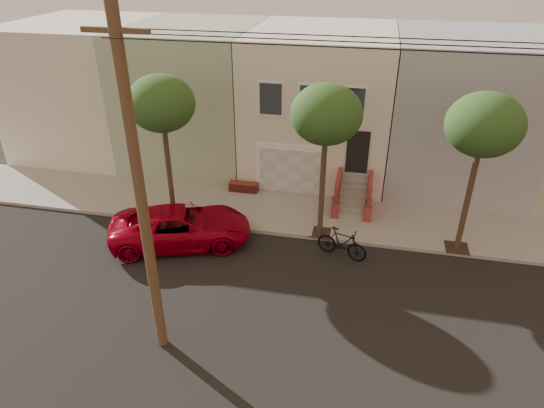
# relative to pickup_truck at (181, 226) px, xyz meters

# --- Properties ---
(ground) EXTENTS (90.00, 90.00, 0.00)m
(ground) POSITION_rel_pickup_truck_xyz_m (4.46, -2.20, -0.78)
(ground) COLOR black
(ground) RESTS_ON ground
(sidewalk) EXTENTS (40.00, 3.70, 0.15)m
(sidewalk) POSITION_rel_pickup_truck_xyz_m (4.46, 3.15, -0.70)
(sidewalk) COLOR gray
(sidewalk) RESTS_ON ground
(house_row) EXTENTS (33.10, 11.70, 7.00)m
(house_row) POSITION_rel_pickup_truck_xyz_m (4.46, 8.99, 2.87)
(house_row) COLOR beige
(house_row) RESTS_ON sidewalk
(tree_left) EXTENTS (2.70, 2.57, 6.30)m
(tree_left) POSITION_rel_pickup_truck_xyz_m (-1.04, 1.70, 4.48)
(tree_left) COLOR #2D2116
(tree_left) RESTS_ON sidewalk
(tree_mid) EXTENTS (2.70, 2.57, 6.30)m
(tree_mid) POSITION_rel_pickup_truck_xyz_m (5.46, 1.70, 4.48)
(tree_mid) COLOR #2D2116
(tree_mid) RESTS_ON sidewalk
(tree_right) EXTENTS (2.70, 2.57, 6.30)m
(tree_right) POSITION_rel_pickup_truck_xyz_m (10.96, 1.70, 4.48)
(tree_right) COLOR #2D2116
(tree_right) RESTS_ON sidewalk
(pickup_truck) EXTENTS (6.14, 4.30, 1.56)m
(pickup_truck) POSITION_rel_pickup_truck_xyz_m (0.00, 0.00, 0.00)
(pickup_truck) COLOR #A10016
(pickup_truck) RESTS_ON ground
(motorcycle) EXTENTS (2.13, 1.19, 1.24)m
(motorcycle) POSITION_rel_pickup_truck_xyz_m (6.47, 0.36, -0.16)
(motorcycle) COLOR black
(motorcycle) RESTS_ON ground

